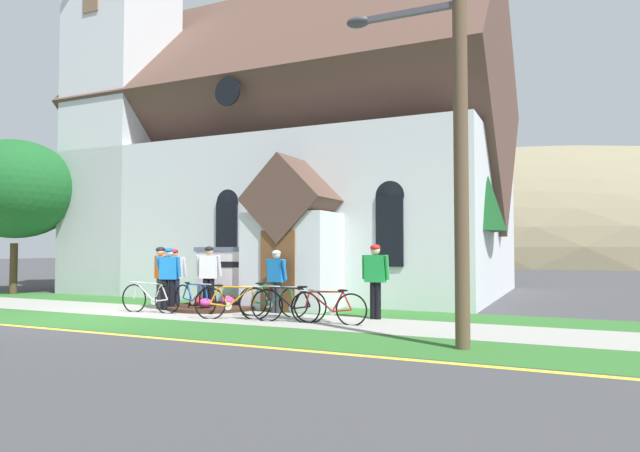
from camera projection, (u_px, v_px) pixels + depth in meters
ground at (199, 303)px, 16.64m from camera, size 140.00×140.00×0.00m
sidewalk_slab at (160, 312)px, 14.14m from camera, size 32.00×2.25×0.01m
grass_verge at (96, 322)px, 12.23m from camera, size 32.00×1.96×0.01m
church_lawn at (208, 305)px, 16.01m from camera, size 24.00×1.86×0.01m
curb_paint_stripe at (52, 329)px, 11.21m from camera, size 28.00×0.16×0.01m
church_building at (284, 160)px, 21.43m from camera, size 15.34×11.67×15.01m
church_sign at (222, 268)px, 15.28m from camera, size 1.77×0.22×1.67m
flower_bed at (213, 306)px, 14.88m from camera, size 2.39×2.39×0.34m
bicycle_white at (195, 298)px, 14.11m from camera, size 1.71×0.58×0.78m
bicycle_orange at (273, 301)px, 13.18m from camera, size 1.71×0.43×0.84m
bicycle_silver at (151, 298)px, 13.98m from camera, size 1.74×0.19×0.82m
bicycle_green at (232, 303)px, 12.72m from camera, size 1.70×0.65×0.82m
bicycle_blue at (328, 307)px, 11.89m from camera, size 1.76×0.14×0.78m
bicycle_yellow at (289, 305)px, 12.27m from camera, size 1.69×0.45×0.83m
cyclist_in_orange_jersey at (375, 275)px, 12.75m from camera, size 0.67×0.28×1.73m
cyclist_in_blue_jersey at (174, 273)px, 15.22m from camera, size 0.56×0.46×1.62m
cyclist_in_white_jersey at (209, 272)px, 14.72m from camera, size 0.64×0.39×1.69m
cyclist_in_red_jersey at (160, 273)px, 14.87m from camera, size 0.52×0.52×1.67m
cyclist_in_green_jersey at (169, 274)px, 14.60m from camera, size 0.64×0.35×1.65m
cyclist_in_yellow_jersey at (276, 277)px, 13.96m from camera, size 0.62×0.34×1.59m
utility_pole at (454, 76)px, 9.21m from camera, size 3.12×0.28×8.12m
roadside_conifer at (448, 143)px, 16.69m from camera, size 3.34×3.34×7.51m
yard_deciduous_tree at (15, 189)px, 19.96m from camera, size 4.31×4.31×5.55m
distant_hill at (485, 262)px, 66.68m from camera, size 91.13×49.09×26.18m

